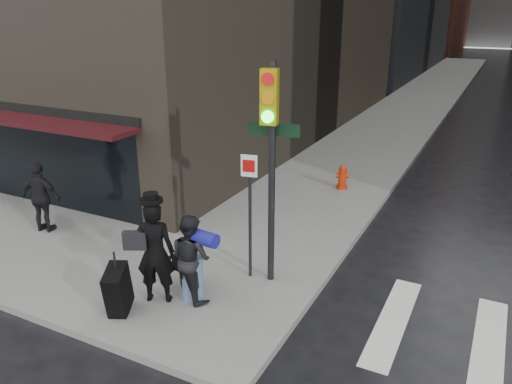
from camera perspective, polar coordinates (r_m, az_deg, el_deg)
ground at (r=9.99m, az=-6.37°, el=-12.12°), size 140.00×140.00×0.00m
sidewalk_left at (r=34.70m, az=19.03°, el=10.59°), size 4.00×50.00×0.15m
storefront at (r=15.13m, az=-25.41°, el=4.96°), size 8.40×1.11×2.83m
man_overcoat at (r=9.33m, az=-12.31°, el=-7.40°), size 1.09×1.46×2.19m
man_jeans at (r=9.38m, az=-7.42°, el=-7.42°), size 1.18×0.90×1.70m
man_greycoat at (r=13.11m, az=-23.32°, el=-0.58°), size 1.09×0.63×1.75m
traffic_light at (r=9.15m, az=1.48°, el=5.13°), size 1.07×0.57×4.32m
fire_hydrant at (r=15.31m, az=9.84°, el=1.57°), size 0.43×0.32×0.74m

